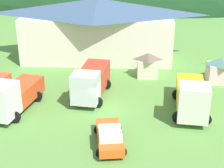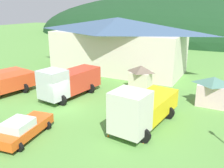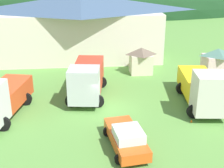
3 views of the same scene
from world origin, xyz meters
TOP-DOWN VIEW (x-y plane):
  - ground_plane at (0.00, 0.00)m, footprint 200.00×200.00m
  - forested_hill_backdrop at (0.00, 69.80)m, footprint 121.57×60.00m
  - depot_building at (-1.90, 15.49)m, footprint 20.68×9.18m
  - play_shed_cream at (4.48, 8.72)m, footprint 2.54×2.16m
  - play_shed_pink at (12.55, 7.43)m, footprint 3.04×2.42m
  - light_truck_cream at (-12.13, 2.58)m, footprint 3.27×5.22m
  - tow_truck_silver at (-1.53, 2.80)m, footprint 3.85×7.62m
  - flatbed_truck_yellow at (8.07, -0.27)m, footprint 3.91×8.16m
  - service_pickup_orange at (0.83, -5.98)m, footprint 2.78×5.14m
  - traffic_cone_near_pickup at (6.32, -2.87)m, footprint 0.36×0.36m
  - traffic_cone_mid_row at (9.03, -2.51)m, footprint 0.36×0.36m

SIDE VIEW (x-z plane):
  - ground_plane at x=0.00m, z-range 0.00..0.00m
  - forested_hill_backdrop at x=0.00m, z-range -14.26..14.26m
  - traffic_cone_near_pickup at x=6.32m, z-range -0.23..0.23m
  - traffic_cone_mid_row at x=9.03m, z-range -0.25..0.25m
  - service_pickup_orange at x=0.83m, z-range 0.00..1.66m
  - light_truck_cream at x=-12.13m, z-range -0.08..2.51m
  - play_shed_cream at x=4.48m, z-range 0.04..2.94m
  - play_shed_pink at x=12.55m, z-range 0.04..2.98m
  - flatbed_truck_yellow at x=8.07m, z-range -0.11..3.57m
  - tow_truck_silver at x=-1.53m, z-range 0.06..3.50m
  - depot_building at x=-1.90m, z-range 0.12..8.09m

